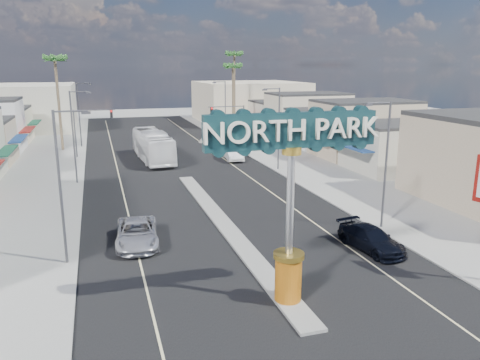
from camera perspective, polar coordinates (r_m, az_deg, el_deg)
ground at (r=49.36m, az=-6.86°, el=0.44°), size 160.00×160.00×0.00m
road at (r=49.36m, az=-6.86°, el=0.45°), size 20.00×120.00×0.01m
median_island at (r=34.31m, az=-1.99°, el=-5.35°), size 1.30×30.00×0.16m
sidewalk_left at (r=48.95m, az=-23.19°, el=-0.64°), size 8.00×120.00×0.12m
sidewalk_right at (r=53.54m, az=8.04°, el=1.53°), size 8.00×120.00×0.12m
storefront_row_right at (r=68.96m, az=11.13°, el=6.63°), size 12.00×42.00×6.00m
backdrop_far_left at (r=93.58m, az=-25.68°, el=7.99°), size 20.00×20.00×8.00m
backdrop_far_right at (r=97.45m, az=1.13°, el=9.51°), size 20.00×20.00×8.00m
gateway_sign at (r=21.71m, az=6.22°, el=-0.72°), size 8.20×1.50×9.15m
traffic_signal_left at (r=61.70m, az=-17.85°, el=6.59°), size 5.09×0.45×6.00m
traffic_signal_right at (r=64.15m, az=-1.11°, el=7.50°), size 5.09×0.45×6.00m
streetlight_l_near at (r=28.09m, az=-20.82°, el=-0.02°), size 2.03×0.22×9.00m
streetlight_l_mid at (r=47.76m, az=-19.50°, el=5.49°), size 2.03×0.22×9.00m
streetlight_l_far at (r=69.61m, az=-18.91°, el=7.92°), size 2.03×0.22×9.00m
streetlight_r_near at (r=33.75m, az=17.18°, el=2.48°), size 2.03×0.22×9.00m
streetlight_r_mid at (r=51.29m, az=4.59°, el=6.76°), size 2.03×0.22×9.00m
streetlight_r_far at (r=72.08m, az=-1.93°, el=8.83°), size 2.03×0.22×9.00m
palm_left_far at (r=67.45m, az=-21.61°, el=13.03°), size 2.60×2.60×13.10m
palm_right_mid at (r=76.36m, az=-0.86°, el=13.28°), size 2.60×2.60×12.10m
palm_right_far at (r=82.68m, az=-0.70°, el=14.56°), size 2.60×2.60×14.10m
suv_left at (r=31.16m, az=-12.45°, el=-6.33°), size 3.06×5.86×1.58m
suv_right at (r=30.73m, az=15.69°, el=-6.92°), size 2.74×5.29×1.47m
car_parked_right at (r=57.55m, az=-0.85°, el=3.37°), size 2.49×5.60×1.79m
city_bus at (r=58.08m, az=-10.59°, el=4.15°), size 3.80×13.14×3.62m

